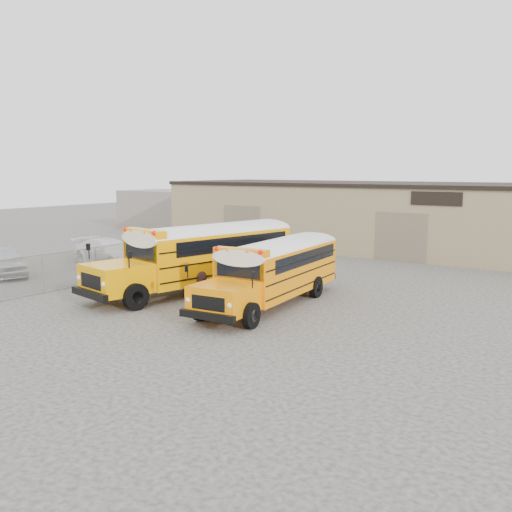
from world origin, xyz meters
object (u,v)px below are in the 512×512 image
Objects in this scene: car_silver at (4,261)px; car_dark at (171,246)px; school_bus_right at (326,250)px; car_white at (109,252)px; tarp_bundle at (196,281)px; school_bus_left at (294,240)px.

car_silver reaches higher than car_dark.
school_bus_right reaches higher than car_silver.
car_white is (1.82, 5.54, -0.01)m from car_silver.
car_white is (-9.77, 3.45, 0.06)m from tarp_bundle.
tarp_bundle is (-3.05, -6.38, -0.86)m from school_bus_right.
school_bus_left is 7.65m from tarp_bundle.
school_bus_left is 11.10m from car_white.
school_bus_left is 7.96× the size of tarp_bundle.
tarp_bundle is 11.78m from car_silver.
school_bus_right is 13.17m from car_white.
tarp_bundle is at bearing -113.85° from car_dark.
school_bus_right reaches higher than car_white.
car_white is 1.24× the size of car_dark.
school_bus_left reaches higher than car_dark.
school_bus_right is 2.05× the size of car_silver.
car_silver is at bearing -149.94° from school_bus_right.
school_bus_left is at bearing 86.23° from tarp_bundle.
car_silver reaches higher than car_white.
school_bus_left is at bearing -28.91° from car_silver.
car_silver is (-11.59, -2.09, 0.08)m from tarp_bundle.
school_bus_right is 2.22× the size of car_dark.
tarp_bundle is at bearing -93.77° from school_bus_left.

